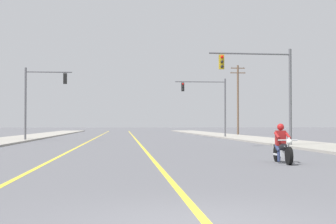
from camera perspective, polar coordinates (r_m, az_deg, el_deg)
The scene contains 9 objects.
lane_stripe_center at distance 52.18m, azimuth -3.82°, elevation -2.95°, with size 0.16×100.00×0.01m, color yellow.
lane_stripe_left at distance 52.24m, azimuth -8.24°, elevation -2.94°, with size 0.16×100.00×0.01m, color yellow.
sidewalk_kerb_right at distance 48.69m, azimuth 9.25°, elevation -2.97°, with size 4.40×110.00×0.14m, color #9E998E.
sidewalk_kerb_left at distance 48.18m, azimuth -16.93°, elevation -2.95°, with size 4.40×110.00×0.14m, color #9E998E.
motorcycle_with_rider at distance 18.96m, azimuth 12.84°, elevation -3.93°, with size 0.70×2.19×1.46m.
traffic_signal_near_right at distance 32.18m, azimuth 11.15°, elevation 3.43°, with size 5.32×0.52×6.20m.
traffic_signal_near_left at distance 43.73m, azimuth -14.46°, elevation 2.07°, with size 3.95×0.38×6.20m.
traffic_signal_mid_right at distance 52.55m, azimuth 4.85°, elevation 1.56°, with size 5.34×0.37×6.20m.
utility_pole_right_far at distance 69.18m, azimuth 7.94°, elevation 1.66°, with size 2.13×0.26×9.49m.
Camera 1 is at (-1.14, -7.15, 1.44)m, focal length 53.71 mm.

